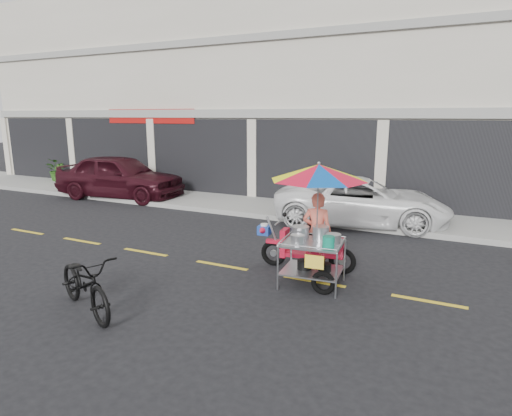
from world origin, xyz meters
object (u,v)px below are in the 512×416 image
at_px(maroon_sedan, 120,176).
at_px(food_vendor_rig, 316,206).
at_px(white_pickup, 361,201).
at_px(near_bicycle, 85,283).

bearing_deg(maroon_sedan, food_vendor_rig, -122.52).
xyz_separation_m(maroon_sedan, food_vendor_rig, (9.07, -4.57, 0.60)).
bearing_deg(food_vendor_rig, white_pickup, 86.58).
height_order(maroon_sedan, white_pickup, maroon_sedan).
xyz_separation_m(white_pickup, food_vendor_rig, (0.13, -4.57, 0.75)).
relative_size(white_pickup, near_bicycle, 2.58).
relative_size(maroon_sedan, food_vendor_rig, 2.04).
xyz_separation_m(near_bicycle, food_vendor_rig, (2.77, 2.91, 0.93)).
bearing_deg(white_pickup, food_vendor_rig, 171.21).
bearing_deg(near_bicycle, white_pickup, 3.38).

